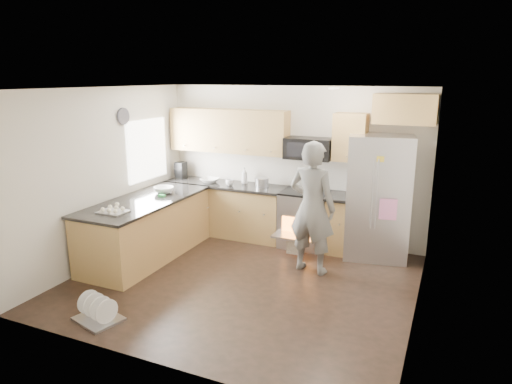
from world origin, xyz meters
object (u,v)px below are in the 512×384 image
at_px(refrigerator, 378,197).
at_px(person, 312,208).
at_px(dish_rack, 98,313).
at_px(stove_range, 305,206).

height_order(refrigerator, person, refrigerator).
bearing_deg(dish_rack, refrigerator, 51.76).
relative_size(refrigerator, person, 1.00).
bearing_deg(refrigerator, dish_rack, -138.24).
bearing_deg(person, dish_rack, 60.67).
bearing_deg(person, stove_range, -58.64).
bearing_deg(stove_range, person, -67.34).
height_order(person, dish_rack, person).
distance_m(stove_range, person, 1.05).
relative_size(stove_range, dish_rack, 2.97).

